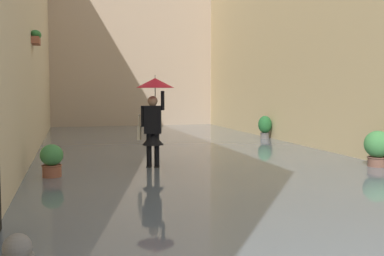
% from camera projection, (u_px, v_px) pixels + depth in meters
% --- Properties ---
extents(ground_plane, '(60.00, 60.00, 0.00)m').
position_uv_depth(ground_plane, '(183.00, 154.00, 13.64)').
color(ground_plane, slate).
extents(flood_water, '(8.97, 27.16, 0.08)m').
position_uv_depth(flood_water, '(183.00, 153.00, 13.63)').
color(flood_water, slate).
rests_on(flood_water, ground_plane).
extents(building_facade_far, '(11.77, 1.80, 10.85)m').
position_uv_depth(building_facade_far, '(131.00, 22.00, 24.28)').
color(building_facade_far, tan).
rests_on(building_facade_far, ground_plane).
extents(person_wading, '(0.88, 0.88, 2.20)m').
position_uv_depth(person_wading, '(154.00, 108.00, 10.71)').
color(person_wading, black).
rests_on(person_wading, ground_plane).
extents(potted_plant_mid_right, '(0.47, 0.47, 0.75)m').
position_uv_depth(potted_plant_mid_right, '(52.00, 161.00, 9.52)').
color(potted_plant_mid_right, '#9E563D').
rests_on(potted_plant_mid_right, ground_plane).
extents(potted_plant_near_left, '(0.62, 0.62, 0.91)m').
position_uv_depth(potted_plant_near_left, '(378.00, 148.00, 10.83)').
color(potted_plant_near_left, brown).
rests_on(potted_plant_near_left, ground_plane).
extents(potted_plant_mid_left, '(0.50, 0.50, 0.92)m').
position_uv_depth(potted_plant_mid_left, '(265.00, 127.00, 17.28)').
color(potted_plant_mid_left, '#66605B').
rests_on(potted_plant_mid_left, ground_plane).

